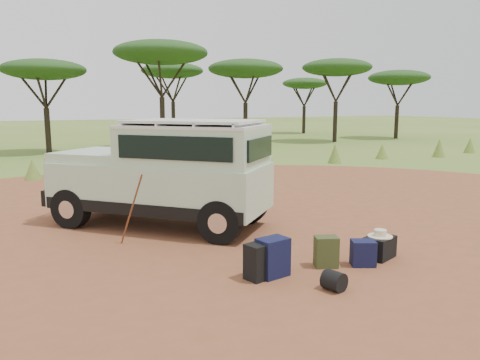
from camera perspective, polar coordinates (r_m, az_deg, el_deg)
name	(u,v)px	position (r m, az deg, el deg)	size (l,w,h in m)	color
ground	(218,239)	(9.03, -2.68, -7.22)	(140.00, 140.00, 0.00)	#527429
dirt_clearing	(218,239)	(9.03, -2.68, -7.20)	(23.00, 23.00, 0.01)	brown
grass_fringe	(128,165)	(17.16, -13.48, 1.81)	(36.60, 1.60, 0.90)	#527429
acacia_treeline	(95,62)	(28.20, -17.29, 13.59)	(46.70, 13.20, 6.26)	black
safari_vehicle	(167,176)	(9.87, -8.94, 0.54)	(4.51, 4.50, 2.24)	#ACC8AB
walking_staff	(131,210)	(8.75, -13.09, -3.53)	(0.03, 0.03, 1.39)	brown
backpack_black	(259,261)	(6.99, 2.38, -9.88)	(0.40, 0.29, 0.54)	black
backpack_navy	(273,257)	(7.10, 4.01, -9.40)	(0.45, 0.32, 0.59)	#101133
backpack_olive	(326,252)	(7.60, 10.46, -8.62)	(0.36, 0.26, 0.50)	#303F1D
duffel_navy	(363,253)	(7.79, 14.77, -8.63)	(0.37, 0.28, 0.42)	#101133
hard_case	(380,247)	(8.25, 16.64, -7.87)	(0.53, 0.37, 0.37)	black
stuff_sack	(334,281)	(6.75, 11.38, -11.96)	(0.28, 0.28, 0.28)	black
safari_hat	(380,234)	(8.19, 16.72, -6.33)	(0.41, 0.41, 0.12)	beige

